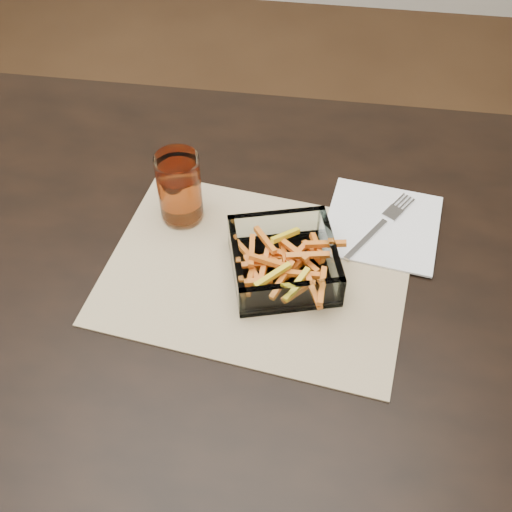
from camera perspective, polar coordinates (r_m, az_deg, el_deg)
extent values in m
plane|color=#331E0F|center=(1.64, -4.51, -17.67)|extent=(4.50, 4.50, 0.00)
cube|color=black|center=(1.01, -7.00, -1.07)|extent=(1.60, 0.90, 0.03)
cube|color=tan|center=(0.97, 0.03, -1.42)|extent=(0.49, 0.39, 0.00)
cube|color=white|center=(0.97, 2.43, -1.30)|extent=(0.19, 0.19, 0.01)
cube|color=white|center=(1.00, 1.81, 2.70)|extent=(0.15, 0.05, 0.06)
cube|color=white|center=(0.91, 3.21, -3.72)|extent=(0.15, 0.05, 0.06)
cube|color=white|center=(0.94, -1.74, -0.81)|extent=(0.05, 0.15, 0.06)
cube|color=white|center=(0.96, 6.61, 0.08)|extent=(0.05, 0.15, 0.06)
cylinder|color=white|center=(1.02, -6.82, 6.01)|extent=(0.07, 0.07, 0.12)
cylinder|color=#A74317|center=(1.03, -6.75, 5.46)|extent=(0.06, 0.06, 0.08)
cube|color=white|center=(1.05, 11.14, 2.75)|extent=(0.20, 0.20, 0.00)
cube|color=silver|center=(1.02, 9.76, 1.49)|extent=(0.07, 0.10, 0.00)
cube|color=silver|center=(1.07, 12.07, 3.78)|extent=(0.04, 0.04, 0.00)
cube|color=silver|center=(1.10, 12.57, 4.93)|extent=(0.02, 0.03, 0.00)
cube|color=silver|center=(1.09, 12.85, 4.77)|extent=(0.02, 0.03, 0.00)
cube|color=silver|center=(1.09, 13.14, 4.61)|extent=(0.02, 0.03, 0.00)
cube|color=silver|center=(1.09, 13.42, 4.45)|extent=(0.02, 0.03, 0.00)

